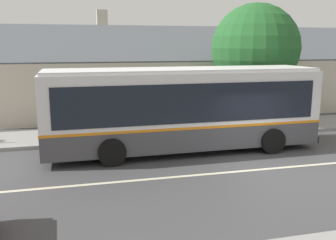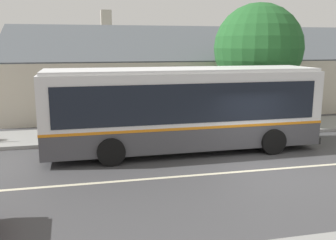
{
  "view_description": "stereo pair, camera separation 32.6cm",
  "coord_description": "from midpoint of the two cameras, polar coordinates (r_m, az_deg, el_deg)",
  "views": [
    {
      "loc": [
        -6.46,
        -11.08,
        4.2
      ],
      "look_at": [
        -2.98,
        2.83,
        1.3
      ],
      "focal_mm": 40.0,
      "sensor_mm": 36.0,
      "label": 1
    },
    {
      "loc": [
        -6.14,
        -11.15,
        4.2
      ],
      "look_at": [
        -2.98,
        2.83,
        1.3
      ],
      "focal_mm": 40.0,
      "sensor_mm": 36.0,
      "label": 2
    }
  ],
  "objects": [
    {
      "name": "ground_plane",
      "position": [
        13.45,
        16.08,
        -7.24
      ],
      "size": [
        300.0,
        300.0,
        0.0
      ],
      "primitive_type": "plane",
      "color": "#424244"
    },
    {
      "name": "sidewalk_far",
      "position": [
        18.7,
        7.29,
        -1.42
      ],
      "size": [
        60.0,
        3.0,
        0.15
      ],
      "primitive_type": "cube",
      "color": "gray",
      "rests_on": "ground"
    },
    {
      "name": "lane_divider_stripe",
      "position": [
        13.45,
        16.08,
        -7.23
      ],
      "size": [
        60.0,
        0.16,
        0.01
      ],
      "primitive_type": "cube",
      "color": "beige",
      "rests_on": "ground"
    },
    {
      "name": "community_building",
      "position": [
        26.87,
        7.08,
        6.14
      ],
      "size": [
        26.94,
        10.67,
        6.47
      ],
      "color": "beige",
      "rests_on": "ground"
    },
    {
      "name": "transit_bus",
      "position": [
        14.76,
        2.94,
        1.93
      ],
      "size": [
        10.82,
        2.85,
        3.3
      ],
      "color": "#47474C",
      "rests_on": "ground"
    },
    {
      "name": "bench_down_street",
      "position": [
        17.49,
        -11.52,
        -0.77
      ],
      "size": [
        1.83,
        0.51,
        0.94
      ],
      "color": "brown",
      "rests_on": "sidewalk_far"
    },
    {
      "name": "street_tree_primary",
      "position": [
        20.3,
        14.03,
        10.56
      ],
      "size": [
        4.58,
        4.58,
        6.31
      ],
      "color": "#4C3828",
      "rests_on": "ground"
    }
  ]
}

